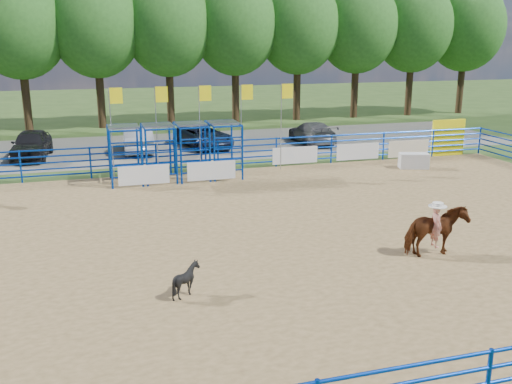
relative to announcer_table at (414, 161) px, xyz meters
The scene contains 13 objects.
ground 12.21m from the announcer_table, 140.82° to the right, with size 120.00×120.00×0.00m, color #3C5622.
arena_dirt 12.21m from the announcer_table, 140.82° to the right, with size 30.00×20.00×0.02m, color #9F814F.
gravel_strip 13.27m from the announcer_table, 135.53° to the left, with size 40.00×10.00×0.01m, color slate.
announcer_table is the anchor object (origin of this frame).
horse_and_rider 12.14m from the announcer_table, 118.53° to the right, with size 1.84×0.87×2.28m.
calf 17.46m from the announcer_table, 139.77° to the right, with size 0.69×0.77×0.85m, color black.
car_a 20.15m from the announcer_table, 156.48° to the left, with size 1.80×4.47×1.52m, color black.
car_b 15.21m from the announcer_table, 147.38° to the left, with size 1.56×4.48×1.48m, color gray.
car_c 12.40m from the announcer_table, 135.76° to the left, with size 2.21×4.80×1.33m, color black.
car_d 8.38m from the announcer_table, 105.31° to the left, with size 1.85×4.55×1.32m, color #4E4E51.
perimeter_fence 12.21m from the announcer_table, 140.82° to the right, with size 30.10×20.10×1.50m.
chute_assembly 11.45m from the announcer_table, behind, with size 19.32×2.41×4.20m.
treeline 21.79m from the announcer_table, 117.35° to the left, with size 56.40×6.40×11.24m.
Camera 1 is at (-5.91, -16.74, 6.30)m, focal length 40.00 mm.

